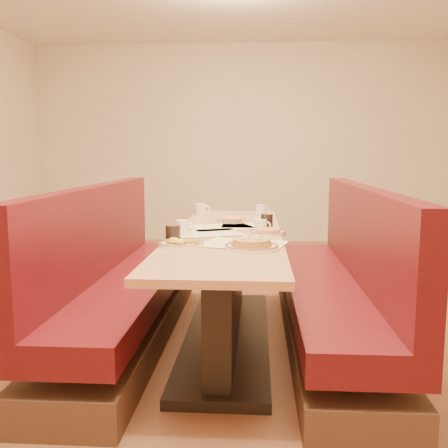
# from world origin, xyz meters

# --- Properties ---
(ground) EXTENTS (8.00, 8.00, 0.00)m
(ground) POSITION_xyz_m (0.00, 0.00, 0.00)
(ground) COLOR #9E6647
(ground) RESTS_ON ground
(room_envelope) EXTENTS (6.04, 8.04, 2.82)m
(room_envelope) POSITION_xyz_m (0.00, 0.00, 1.93)
(room_envelope) COLOR beige
(room_envelope) RESTS_ON ground
(diner_table) EXTENTS (0.70, 2.50, 0.75)m
(diner_table) POSITION_xyz_m (0.00, 0.00, 0.37)
(diner_table) COLOR black
(diner_table) RESTS_ON ground
(booth_left) EXTENTS (0.55, 2.50, 1.05)m
(booth_left) POSITION_xyz_m (-0.73, 0.00, 0.36)
(booth_left) COLOR #4C3326
(booth_left) RESTS_ON ground
(booth_right) EXTENTS (0.55, 2.50, 1.05)m
(booth_right) POSITION_xyz_m (0.73, 0.00, 0.36)
(booth_right) COLOR #4C3326
(booth_right) RESTS_ON ground
(placemat_near_left) EXTENTS (0.50, 0.44, 0.00)m
(placemat_near_left) POSITION_xyz_m (-0.12, -0.05, 0.75)
(placemat_near_left) COLOR beige
(placemat_near_left) RESTS_ON diner_table
(placemat_near_right) EXTENTS (0.53, 0.45, 0.00)m
(placemat_near_right) POSITION_xyz_m (0.12, -0.43, 0.75)
(placemat_near_right) COLOR beige
(placemat_near_right) RESTS_ON diner_table
(placemat_far_left) EXTENTS (0.52, 0.47, 0.00)m
(placemat_far_left) POSITION_xyz_m (-0.05, 0.21, 0.75)
(placemat_far_left) COLOR beige
(placemat_far_left) RESTS_ON diner_table
(placemat_far_right) EXTENTS (0.35, 0.26, 0.00)m
(placemat_far_right) POSITION_xyz_m (0.12, 0.31, 0.75)
(placemat_far_right) COLOR beige
(placemat_far_right) RESTS_ON diner_table
(pancake_plate) EXTENTS (0.29, 0.29, 0.07)m
(pancake_plate) POSITION_xyz_m (0.17, -0.56, 0.77)
(pancake_plate) COLOR white
(pancake_plate) RESTS_ON diner_table
(eggs_plate) EXTENTS (0.26, 0.26, 0.05)m
(eggs_plate) POSITION_xyz_m (-0.23, -0.49, 0.77)
(eggs_plate) COLOR white
(eggs_plate) RESTS_ON diner_table
(extra_plate_mid) EXTENTS (0.23, 0.23, 0.05)m
(extra_plate_mid) POSITION_xyz_m (0.26, -0.05, 0.77)
(extra_plate_mid) COLOR white
(extra_plate_mid) RESTS_ON diner_table
(extra_plate_far) EXTENTS (0.24, 0.24, 0.05)m
(extra_plate_far) POSITION_xyz_m (0.01, 0.48, 0.77)
(extra_plate_far) COLOR white
(extra_plate_far) RESTS_ON diner_table
(coffee_mug_a) EXTENTS (0.11, 0.08, 0.09)m
(coffee_mug_a) POSITION_xyz_m (0.22, 0.01, 0.79)
(coffee_mug_a) COLOR white
(coffee_mug_a) RESTS_ON diner_table
(coffee_mug_b) EXTENTS (0.12, 0.09, 0.09)m
(coffee_mug_b) POSITION_xyz_m (-0.28, -0.11, 0.80)
(coffee_mug_b) COLOR white
(coffee_mug_b) RESTS_ON diner_table
(coffee_mug_c) EXTENTS (0.11, 0.08, 0.09)m
(coffee_mug_c) POSITION_xyz_m (0.23, 0.97, 0.80)
(coffee_mug_c) COLOR white
(coffee_mug_c) RESTS_ON diner_table
(coffee_mug_d) EXTENTS (0.13, 0.09, 0.10)m
(coffee_mug_d) POSITION_xyz_m (-0.28, 0.89, 0.80)
(coffee_mug_d) COLOR white
(coffee_mug_d) RESTS_ON diner_table
(soda_tumbler_near) EXTENTS (0.08, 0.08, 0.11)m
(soda_tumbler_near) POSITION_xyz_m (-0.28, -0.47, 0.81)
(soda_tumbler_near) COLOR black
(soda_tumbler_near) RESTS_ON diner_table
(soda_tumbler_mid) EXTENTS (0.08, 0.08, 0.11)m
(soda_tumbler_mid) POSITION_xyz_m (0.26, 0.11, 0.81)
(soda_tumbler_mid) COLOR black
(soda_tumbler_mid) RESTS_ON diner_table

